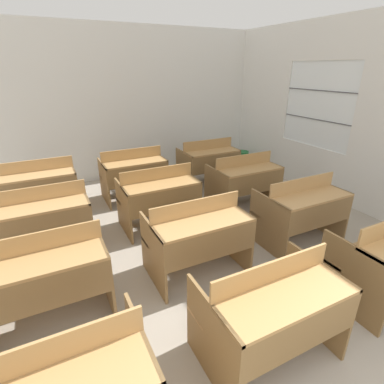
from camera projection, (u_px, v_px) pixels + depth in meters
wall_back at (118, 106)px, 6.17m from camera, size 6.28×0.06×3.05m
wall_right_with_window at (364, 118)px, 4.74m from camera, size 0.06×6.39×3.05m
bench_front_center at (272, 310)px, 2.36m from camera, size 1.09×0.75×0.93m
bench_second_left at (45, 276)px, 2.74m from camera, size 1.09×0.75×0.93m
bench_second_center at (198, 236)px, 3.40m from camera, size 1.09×0.75×0.93m
bench_second_right at (301, 209)px, 4.03m from camera, size 1.09×0.75×0.93m
bench_third_left at (44, 220)px, 3.76m from camera, size 1.09×0.75×0.93m
bench_third_center at (159, 196)px, 4.43m from camera, size 1.09×0.75×0.93m
bench_third_right at (244, 180)px, 5.07m from camera, size 1.09×0.75×0.93m
bench_back_left at (40, 187)px, 4.79m from camera, size 1.09×0.75×0.93m
bench_back_center at (134, 173)px, 5.42m from camera, size 1.09×0.75×0.93m
bench_back_right at (209, 161)px, 6.08m from camera, size 1.09×0.75×0.93m
wastepaper_bin at (242, 159)px, 7.32m from camera, size 0.30×0.30×0.37m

